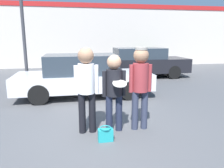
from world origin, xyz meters
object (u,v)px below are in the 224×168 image
person_left (86,82)px  street_lamp (29,2)px  person_right (140,80)px  parked_car_near (83,76)px  shrub (146,59)px  handbag (106,134)px  person_middle_with_frisbee (114,87)px  parked_car_far (140,62)px

person_left → street_lamp: size_ratio=0.35×
person_right → parked_car_near: 3.32m
person_right → parked_car_near: (-1.08, 3.11, -0.40)m
street_lamp → shrub: size_ratio=4.53×
handbag → street_lamp: bearing=113.1°
parked_car_near → street_lamp: size_ratio=0.89×
person_middle_with_frisbee → shrub: person_middle_with_frisbee is taller
parked_car_far → street_lamp: bearing=-157.2°
parked_car_near → handbag: 3.63m
street_lamp → person_left: bearing=-68.1°
person_right → street_lamp: bearing=123.9°
person_left → parked_car_far: person_left is taller
person_middle_with_frisbee → handbag: (-0.26, -0.47, -0.87)m
parked_car_near → parked_car_far: 4.53m
handbag → person_right: bearing=28.8°
parked_car_far → handbag: bearing=-113.1°
person_right → street_lamp: street_lamp is taller
person_left → person_middle_with_frisbee: (0.59, -0.03, -0.11)m
person_middle_with_frisbee → street_lamp: size_ratio=0.32×
person_middle_with_frisbee → parked_car_near: size_ratio=0.36×
person_middle_with_frisbee → handbag: size_ratio=5.64×
parked_car_near → parked_car_far: bearing=46.0°
parked_car_far → street_lamp: size_ratio=0.91×
person_middle_with_frisbee → shrub: (4.34, 10.19, -0.43)m
person_middle_with_frisbee → parked_car_near: bearing=99.0°
parked_car_near → shrub: parked_car_near is taller
person_middle_with_frisbee → shrub: bearing=66.9°
person_left → person_right: (1.18, -0.03, 0.01)m
person_right → parked_car_near: person_right is taller
person_left → shrub: 11.31m
person_left → shrub: person_left is taller
person_left → person_right: 1.18m
parked_car_near → person_left: bearing=-91.8°
shrub → handbag: shrub is taller
parked_car_near → person_right: bearing=-70.9°
person_right → street_lamp: (-2.89, 4.29, 2.16)m
person_left → shrub: size_ratio=1.59×
person_middle_with_frisbee → parked_car_far: (2.66, 6.37, -0.24)m
person_middle_with_frisbee → parked_car_far: size_ratio=0.35×
parked_car_near → shrub: (4.83, 7.09, -0.15)m
person_left → parked_car_near: (0.10, 3.08, -0.39)m
person_left → shrub: (4.93, 10.17, -0.54)m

